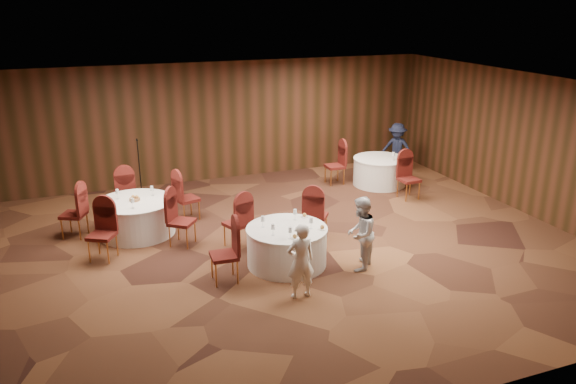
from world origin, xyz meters
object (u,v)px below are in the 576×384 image
object	(u,v)px
woman_a	(301,261)
woman_b	(360,234)
mic_stand	(141,183)
table_left	(136,217)
table_main	(287,246)
table_right	(380,171)
man_c	(397,149)

from	to	relation	value
woman_a	woman_b	xyz separation A→B (m)	(1.42, 0.59, 0.04)
mic_stand	table_left	bearing A→B (deg)	-99.57
table_main	woman_a	distance (m)	1.28
table_right	woman_b	world-z (taller)	woman_b
table_right	woman_a	size ratio (longest dim) A/B	1.07
man_c	woman_a	bearing A→B (deg)	-85.57
table_right	woman_a	world-z (taller)	woman_a
table_main	woman_a	xyz separation A→B (m)	(-0.22, -1.23, 0.29)
table_main	mic_stand	size ratio (longest dim) A/B	0.97
man_c	table_main	bearing A→B (deg)	-91.42
table_right	table_left	bearing A→B (deg)	-170.52
table_left	mic_stand	bearing A→B (deg)	80.43
table_right	man_c	xyz separation A→B (m)	(0.96, 0.75, 0.35)
woman_b	man_c	size ratio (longest dim) A/B	0.96
table_main	woman_b	xyz separation A→B (m)	(1.19, -0.64, 0.32)
table_left	woman_a	world-z (taller)	woman_a
table_main	woman_b	world-z (taller)	woman_b
table_left	man_c	distance (m)	7.68
woman_a	mic_stand	bearing A→B (deg)	-72.48
mic_stand	woman_a	world-z (taller)	mic_stand
table_left	woman_a	size ratio (longest dim) A/B	1.22
table_right	woman_b	xyz separation A→B (m)	(-2.84, -4.25, 0.32)
mic_stand	table_main	bearing A→B (deg)	-65.46
table_main	table_right	size ratio (longest dim) A/B	1.07
woman_b	table_left	bearing A→B (deg)	-88.79
table_main	mic_stand	xyz separation A→B (m)	(-2.11, 4.61, 0.08)
woman_a	woman_b	bearing A→B (deg)	-157.89
table_right	mic_stand	size ratio (longest dim) A/B	0.91
mic_stand	woman_a	bearing A→B (deg)	-72.11
table_left	table_main	bearing A→B (deg)	-45.79
table_right	mic_stand	xyz separation A→B (m)	(-6.14, 1.00, 0.08)
woman_a	woman_b	world-z (taller)	woman_b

